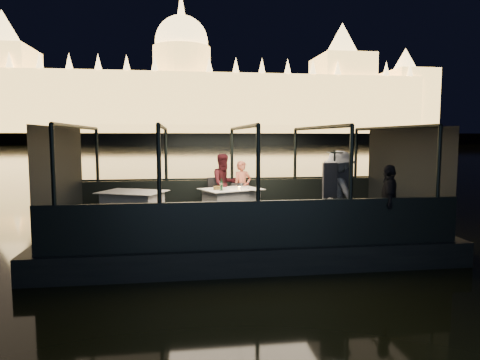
{
  "coord_description": "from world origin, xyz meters",
  "views": [
    {
      "loc": [
        -1.43,
        -9.73,
        2.58
      ],
      "look_at": [
        0.0,
        0.4,
        1.55
      ],
      "focal_mm": 32.0,
      "sensor_mm": 36.0,
      "label": 1
    }
  ],
  "objects": [
    {
      "name": "wine_glass_empty",
      "position": [
        0.07,
        0.64,
        1.36
      ],
      "size": [
        0.07,
        0.07,
        0.18
      ],
      "primitive_type": null,
      "rotation": [
        0.0,
        0.0,
        0.24
      ],
      "color": "silver",
      "rests_on": "dining_table_central"
    },
    {
      "name": "amber_candle",
      "position": [
        0.03,
        0.82,
        1.31
      ],
      "size": [
        0.07,
        0.07,
        0.08
      ],
      "primitive_type": "cylinder",
      "rotation": [
        0.0,
        0.0,
        -0.39
      ],
      "color": "#F5B53D",
      "rests_on": "dining_table_central"
    },
    {
      "name": "coat_stand",
      "position": [
        1.69,
        -1.4,
        1.4
      ],
      "size": [
        0.6,
        0.54,
        1.82
      ],
      "primitive_type": null,
      "rotation": [
        0.0,
        0.0,
        0.31
      ],
      "color": "black",
      "rests_on": "boat_deck"
    },
    {
      "name": "canopy_ribs",
      "position": [
        0.0,
        0.0,
        1.65
      ],
      "size": [
        8.0,
        4.0,
        2.3
      ],
      "primitive_type": null,
      "color": "black",
      "rests_on": "boat_deck"
    },
    {
      "name": "embankment",
      "position": [
        0.0,
        210.0,
        1.0
      ],
      "size": [
        400.0,
        140.0,
        6.0
      ],
      "primitive_type": "cube",
      "color": "#423D33",
      "rests_on": "ground"
    },
    {
      "name": "wine_glass_red",
      "position": [
        0.29,
        0.94,
        1.36
      ],
      "size": [
        0.08,
        0.08,
        0.19
      ],
      "primitive_type": null,
      "rotation": [
        0.0,
        0.0,
        0.41
      ],
      "color": "silver",
      "rests_on": "dining_table_central"
    },
    {
      "name": "passenger_dark",
      "position": [
        2.73,
        -1.71,
        1.35
      ],
      "size": [
        0.73,
        0.98,
        1.54
      ],
      "primitive_type": "imported",
      "rotation": [
        0.0,
        0.0,
        4.28
      ],
      "color": "black",
      "rests_on": "boat_deck"
    },
    {
      "name": "river_water",
      "position": [
        0.0,
        80.0,
        0.0
      ],
      "size": [
        500.0,
        500.0,
        0.0
      ],
      "primitive_type": "plane",
      "color": "black",
      "rests_on": "ground"
    },
    {
      "name": "cabin_glass_starboard",
      "position": [
        0.0,
        -2.0,
        2.1
      ],
      "size": [
        8.0,
        0.02,
        1.4
      ],
      "primitive_type": null,
      "color": "#99B2B2",
      "rests_on": "gunwale_starboard"
    },
    {
      "name": "person_man_maroon",
      "position": [
        -0.24,
        1.75,
        1.25
      ],
      "size": [
        0.96,
        0.87,
        1.63
      ],
      "primitive_type": "imported",
      "rotation": [
        0.0,
        0.0,
        0.41
      ],
      "color": "#3C1016",
      "rests_on": "boat_deck"
    },
    {
      "name": "gunwale_starboard",
      "position": [
        0.0,
        -2.0,
        0.95
      ],
      "size": [
        8.0,
        0.08,
        0.9
      ],
      "primitive_type": "cube",
      "color": "black",
      "rests_on": "boat_deck"
    },
    {
      "name": "cabin_roof_glass",
      "position": [
        0.0,
        0.0,
        2.8
      ],
      "size": [
        8.0,
        4.0,
        0.02
      ],
      "primitive_type": null,
      "color": "#99B2B2",
      "rests_on": "boat_deck"
    },
    {
      "name": "dining_table_central",
      "position": [
        -0.14,
        1.03,
        0.89
      ],
      "size": [
        1.74,
        1.53,
        0.77
      ],
      "primitive_type": "cube",
      "rotation": [
        0.0,
        0.0,
        0.4
      ],
      "color": "silver",
      "rests_on": "boat_deck"
    },
    {
      "name": "passenger_stripe",
      "position": [
        1.87,
        -1.24,
        1.35
      ],
      "size": [
        0.97,
        1.31,
        1.8
      ],
      "primitive_type": "imported",
      "rotation": [
        0.0,
        0.0,
        1.87
      ],
      "color": "silver",
      "rests_on": "boat_deck"
    },
    {
      "name": "chair_port_left",
      "position": [
        -0.48,
        1.48,
        0.95
      ],
      "size": [
        0.55,
        0.55,
        0.99
      ],
      "primitive_type": "cube",
      "rotation": [
        0.0,
        0.0,
        0.22
      ],
      "color": "black",
      "rests_on": "boat_deck"
    },
    {
      "name": "person_woman_coral",
      "position": [
        0.26,
        1.75,
        1.25
      ],
      "size": [
        0.6,
        0.48,
        1.43
      ],
      "primitive_type": "imported",
      "rotation": [
        0.0,
        0.0,
        0.31
      ],
      "color": "#D26A4C",
      "rests_on": "boat_deck"
    },
    {
      "name": "end_wall_aft",
      "position": [
        4.0,
        0.0,
        1.65
      ],
      "size": [
        0.02,
        4.0,
        2.3
      ],
      "primitive_type": null,
      "color": "black",
      "rests_on": "boat_deck"
    },
    {
      "name": "cabin_glass_port",
      "position": [
        0.0,
        2.0,
        2.1
      ],
      "size": [
        8.0,
        0.02,
        1.4
      ],
      "primitive_type": null,
      "color": "#99B2B2",
      "rests_on": "gunwale_port"
    },
    {
      "name": "wine_glass_white",
      "position": [
        -0.45,
        0.65,
        1.36
      ],
      "size": [
        0.08,
        0.08,
        0.21
      ],
      "primitive_type": null,
      "rotation": [
        0.0,
        0.0,
        -0.07
      ],
      "color": "silver",
      "rests_on": "dining_table_central"
    },
    {
      "name": "plate_far",
      "position": [
        -0.3,
        0.87,
        1.27
      ],
      "size": [
        0.33,
        0.33,
        0.02
      ],
      "primitive_type": "cylinder",
      "rotation": [
        0.0,
        0.0,
        0.3
      ],
      "color": "white",
      "rests_on": "dining_table_central"
    },
    {
      "name": "dining_table_aft",
      "position": [
        -2.57,
        0.7,
        0.89
      ],
      "size": [
        1.78,
        1.58,
        0.78
      ],
      "primitive_type": "cube",
      "rotation": [
        0.0,
        0.0,
        -0.42
      ],
      "color": "white",
      "rests_on": "boat_deck"
    },
    {
      "name": "parliament_building",
      "position": [
        0.0,
        175.0,
        29.0
      ],
      "size": [
        220.0,
        32.0,
        60.0
      ],
      "primitive_type": null,
      "color": "#F2D18C",
      "rests_on": "embankment"
    },
    {
      "name": "chair_port_right",
      "position": [
        0.13,
        1.48,
        0.95
      ],
      "size": [
        0.43,
        0.43,
        0.83
      ],
      "primitive_type": "cube",
      "rotation": [
        0.0,
        0.0,
        -0.12
      ],
      "color": "black",
      "rests_on": "boat_deck"
    },
    {
      "name": "boat_deck",
      "position": [
        0.0,
        0.0,
        0.48
      ],
      "size": [
        8.0,
        4.0,
        0.04
      ],
      "primitive_type": "cube",
      "color": "black",
      "rests_on": "boat_hull"
    },
    {
      "name": "bread_basket",
      "position": [
        -0.5,
        0.91,
        1.31
      ],
      "size": [
        0.22,
        0.22,
        0.09
      ],
      "primitive_type": "cylinder",
      "rotation": [
        0.0,
        0.0,
        -0.03
      ],
      "color": "olive",
      "rests_on": "dining_table_central"
    },
    {
      "name": "boat_hull",
      "position": [
        0.0,
        0.0,
        0.0
      ],
      "size": [
        8.6,
        4.4,
        1.0
      ],
      "primitive_type": "cube",
      "color": "black",
      "rests_on": "river_water"
    },
    {
      "name": "plate_near",
      "position": [
        0.42,
        0.61,
        1.27
      ],
      "size": [
        0.29,
        0.29,
        0.01
      ],
      "primitive_type": "cylinder",
      "rotation": [
        0.0,
        0.0,
        0.34
      ],
      "color": "white",
      "rests_on": "dining_table_central"
    },
    {
      "name": "end_wall_fore",
      "position": [
        -4.0,
        0.0,
        1.65
      ],
      "size": [
        0.02,
        4.0,
        2.3
      ],
      "primitive_type": null,
      "color": "black",
      "rests_on": "boat_deck"
    },
    {
      "name": "gunwale_port",
      "position": [
        0.0,
        2.0,
        0.95
      ],
      "size": [
        8.0,
        0.08,
        0.9
      ],
      "primitive_type": "cube",
      "color": "black",
      "rests_on": "boat_deck"
    },
    {
      "name": "wine_bottle",
      "position": [
        -0.42,
        0.69,
        1.42
      ],
      "size": [
        0.09,
        0.09,
        0.3
      ],
      "primitive_type": "cylinder",
      "rotation": [
        0.0,
        0.0,
        -0.43
      ],
      "color": "#163C22",
      "rests_on": "dining_table_central"
    }
  ]
}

